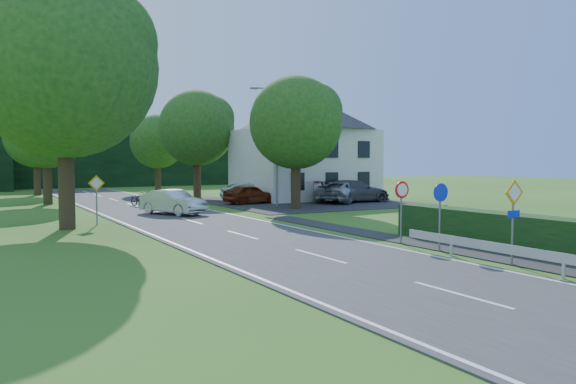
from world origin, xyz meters
TOP-DOWN VIEW (x-y plane):
  - road at (0.00, 20.00)m, footprint 7.00×80.00m
  - parking_pad at (12.00, 33.00)m, footprint 14.00×16.00m
  - line_edge_left at (-3.25, 20.00)m, footprint 0.12×80.00m
  - line_edge_right at (3.25, 20.00)m, footprint 0.12×80.00m
  - line_centre at (0.00, 20.00)m, footprint 0.12×80.00m
  - tree_main at (-6.00, 24.00)m, footprint 9.40×9.40m
  - tree_left_far at (-5.00, 40.00)m, footprint 7.00×7.00m
  - tree_right_far at (7.00, 42.00)m, footprint 7.40×7.40m
  - tree_left_back at (-4.50, 52.00)m, footprint 6.60×6.60m
  - tree_right_back at (6.00, 50.00)m, footprint 6.20×6.20m
  - tree_right_mid at (8.50, 28.00)m, footprint 7.00×7.00m
  - treeline_right at (8.00, 66.00)m, footprint 30.00×5.00m
  - house_white at (14.00, 36.00)m, footprint 10.60×8.40m
  - streetlight at (8.06, 30.00)m, footprint 2.03×0.18m
  - sign_priority_right at (4.30, 7.98)m, footprint 0.78×0.09m
  - sign_roundabout at (4.30, 10.98)m, footprint 0.64×0.08m
  - sign_speed_limit at (4.30, 12.97)m, footprint 0.64×0.11m
  - sign_priority_left at (-4.50, 24.98)m, footprint 0.78×0.09m
  - moving_car at (0.30, 28.04)m, footprint 3.14×4.53m
  - motorcycle at (0.10, 34.37)m, footprint 1.35×2.05m
  - parked_car_red at (7.68, 33.00)m, footprint 4.13×2.01m
  - parked_car_silver_a at (8.79, 35.75)m, footprint 4.27×2.02m
  - parked_car_grey at (15.04, 30.58)m, footprint 5.79×2.54m
  - parked_car_silver_b at (14.21, 30.76)m, footprint 6.08×5.17m
  - parasol at (11.84, 31.11)m, footprint 2.19×2.22m

SIDE VIEW (x-z plane):
  - road at x=0.00m, z-range 0.00..0.04m
  - parking_pad at x=12.00m, z-range 0.00..0.04m
  - line_edge_left at x=-3.25m, z-range 0.04..0.05m
  - line_edge_right at x=3.25m, z-range 0.04..0.05m
  - line_centre at x=0.00m, z-range 0.04..0.05m
  - motorcycle at x=0.10m, z-range 0.04..1.06m
  - parked_car_silver_a at x=8.79m, z-range 0.04..1.39m
  - parked_car_red at x=7.68m, z-range 0.04..1.40m
  - moving_car at x=0.30m, z-range 0.04..1.45m
  - parked_car_silver_b at x=14.21m, z-range 0.04..1.59m
  - parked_car_grey at x=15.04m, z-range 0.04..1.69m
  - parasol at x=11.84m, z-range 0.04..1.71m
  - sign_roundabout at x=4.30m, z-range 0.49..2.86m
  - sign_priority_left at x=-4.50m, z-range 0.50..2.94m
  - sign_speed_limit at x=4.30m, z-range 0.58..2.95m
  - sign_priority_right at x=4.30m, z-range 0.50..3.09m
  - treeline_right at x=8.00m, z-range 0.00..7.00m
  - tree_right_back at x=6.00m, z-range 0.00..7.56m
  - tree_left_back at x=-4.50m, z-range 0.00..8.07m
  - tree_left_far at x=-5.00m, z-range 0.00..8.58m
  - tree_right_mid at x=8.50m, z-range 0.00..8.58m
  - house_white at x=14.00m, z-range 0.11..8.71m
  - streetlight at x=8.06m, z-range 0.46..8.46m
  - tree_right_far at x=7.00m, z-range 0.00..9.09m
  - tree_main at x=-6.00m, z-range 0.00..11.64m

